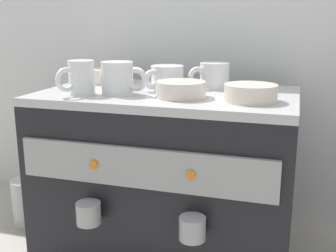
{
  "coord_description": "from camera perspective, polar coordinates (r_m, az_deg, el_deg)",
  "views": [
    {
      "loc": [
        0.31,
        -0.99,
        0.61
      ],
      "look_at": [
        0.0,
        0.0,
        0.34
      ],
      "focal_mm": 44.97,
      "sensor_mm": 36.0,
      "label": 1
    }
  ],
  "objects": [
    {
      "name": "tiled_backsplash_wall",
      "position": [
        1.32,
        3.82,
        12.45
      ],
      "size": [
        2.8,
        0.03,
        1.13
      ],
      "primitive_type": "cube",
      "color": "silver",
      "rests_on": "ground_plane"
    },
    {
      "name": "milk_pitcher",
      "position": [
        1.37,
        -18.56,
        -9.68
      ],
      "size": [
        0.09,
        0.09,
        0.14
      ],
      "primitive_type": "cylinder",
      "color": "#B7B7BC",
      "rests_on": "ground_plane"
    },
    {
      "name": "ceramic_bowl_0",
      "position": [
        1.21,
        -8.68,
        6.68
      ],
      "size": [
        0.1,
        0.1,
        0.04
      ],
      "color": "beige",
      "rests_on": "espresso_machine"
    },
    {
      "name": "espresso_machine",
      "position": [
        1.11,
        -0.07,
        -6.59
      ],
      "size": [
        0.63,
        0.49,
        0.43
      ],
      "color": "black",
      "rests_on": "ground_plane"
    },
    {
      "name": "ceramic_bowl_1",
      "position": [
        0.97,
        1.73,
        4.93
      ],
      "size": [
        0.12,
        0.12,
        0.04
      ],
      "color": "beige",
      "rests_on": "espresso_machine"
    },
    {
      "name": "ceramic_bowl_2",
      "position": [
        0.94,
        11.13,
        4.37
      ],
      "size": [
        0.12,
        0.12,
        0.04
      ],
      "color": "beige",
      "rests_on": "espresso_machine"
    },
    {
      "name": "ground_plane",
      "position": [
        1.2,
        -0.0,
        -16.08
      ],
      "size": [
        4.0,
        4.0,
        0.0
      ],
      "primitive_type": "plane",
      "color": "#9E998E"
    },
    {
      "name": "ceramic_cup_2",
      "position": [
        1.11,
        6.13,
        6.79
      ],
      "size": [
        0.1,
        0.09,
        0.07
      ],
      "color": "white",
      "rests_on": "espresso_machine"
    },
    {
      "name": "ceramic_cup_1",
      "position": [
        1.02,
        -11.84,
        6.4
      ],
      "size": [
        0.07,
        0.1,
        0.08
      ],
      "color": "white",
      "rests_on": "espresso_machine"
    },
    {
      "name": "ceramic_cup_0",
      "position": [
        1.08,
        -0.27,
        6.56
      ],
      "size": [
        0.09,
        0.11,
        0.06
      ],
      "color": "white",
      "rests_on": "espresso_machine"
    },
    {
      "name": "ceramic_cup_3",
      "position": [
        1.02,
        -6.67,
        6.46
      ],
      "size": [
        0.12,
        0.08,
        0.08
      ],
      "color": "white",
      "rests_on": "espresso_machine"
    }
  ]
}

